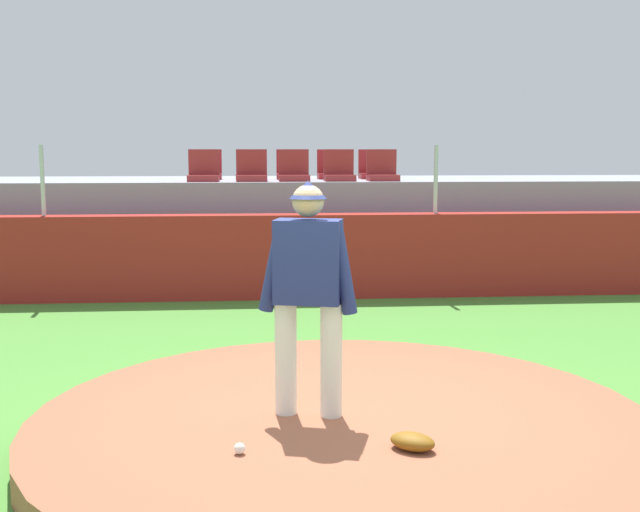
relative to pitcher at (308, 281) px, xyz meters
The scene contains 19 objects.
ground_plane 1.23m from the pitcher, ahead, with size 60.00×60.00×0.00m, color #488832.
pitchers_mound 1.12m from the pitcher, ahead, with size 4.56×4.56×0.21m, color #99573C.
pitcher is the anchor object (origin of this frame).
baseball 1.29m from the pitcher, 124.10° to the right, with size 0.07×0.07×0.07m, color white.
fielding_glove 1.34m from the pitcher, 49.75° to the right, with size 0.30×0.20×0.11m, color brown.
brick_barrier 5.75m from the pitcher, 87.52° to the left, with size 15.69×0.40×1.22m, color maroon.
fence_post_left 6.64m from the pitcher, 120.26° to the left, with size 0.06×0.06×0.99m, color silver.
fence_post_right 6.16m from the pitcher, 68.58° to the left, with size 0.06×0.06×0.99m, color silver.
bleacher_platform 7.96m from the pitcher, 88.22° to the left, with size 14.05×3.10×1.65m, color gray.
stadium_chair_0 7.04m from the pitcher, 99.68° to the left, with size 0.48×0.44×0.50m.
stadium_chair_1 6.94m from the pitcher, 93.54° to the left, with size 0.48×0.44×0.50m.
stadium_chair_2 6.95m from the pitcher, 88.03° to the left, with size 0.48×0.44×0.50m.
stadium_chair_3 6.99m from the pitcher, 82.10° to the left, with size 0.48×0.44×0.50m.
stadium_chair_4 7.13m from the pitcher, 76.57° to the left, with size 0.48×0.44×0.50m.
stadium_chair_5 7.92m from the pitcher, 98.59° to the left, with size 0.48×0.44×0.50m.
stadium_chair_6 7.87m from the pitcher, 93.33° to the left, with size 0.48×0.44×0.50m.
stadium_chair_7 7.85m from the pitcher, 88.32° to the left, with size 0.48×0.44×0.50m.
stadium_chair_8 7.92m from the pitcher, 83.26° to the left, with size 0.48×0.44×0.50m.
stadium_chair_9 8.05m from the pitcher, 78.18° to the left, with size 0.48×0.44×0.50m.
Camera 1 is at (-0.61, -5.47, 2.13)m, focal length 43.84 mm.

